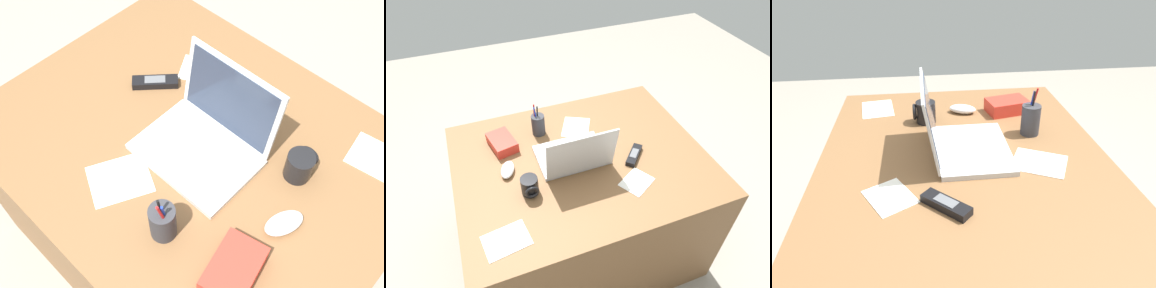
{
  "view_description": "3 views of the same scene",
  "coord_description": "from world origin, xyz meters",
  "views": [
    {
      "loc": [
        0.53,
        -0.57,
        1.82
      ],
      "look_at": [
        0.05,
        -0.06,
        0.83
      ],
      "focal_mm": 42.52,
      "sensor_mm": 36.0,
      "label": 1
    },
    {
      "loc": [
        0.42,
        1.08,
        1.86
      ],
      "look_at": [
        0.01,
        -0.02,
        0.81
      ],
      "focal_mm": 30.97,
      "sensor_mm": 36.0,
      "label": 2
    },
    {
      "loc": [
        -0.98,
        0.12,
        1.34
      ],
      "look_at": [
        0.01,
        0.0,
        0.77
      ],
      "focal_mm": 32.77,
      "sensor_mm": 36.0,
      "label": 3
    }
  ],
  "objects": [
    {
      "name": "pen_holder",
      "position": [
        0.14,
        -0.26,
        0.78
      ],
      "size": [
        0.07,
        0.07,
        0.17
      ],
      "color": "#333338",
      "rests_on": "desk"
    },
    {
      "name": "computer_mouse",
      "position": [
        0.35,
        -0.04,
        0.74
      ],
      "size": [
        0.09,
        0.13,
        0.03
      ],
      "primitive_type": "ellipsoid",
      "rotation": [
        0.0,
        0.0,
        -0.35
      ],
      "color": "white",
      "rests_on": "desk"
    },
    {
      "name": "paper_note_left",
      "position": [
        -0.18,
        0.23,
        0.73
      ],
      "size": [
        0.18,
        0.17,
        0.0
      ],
      "primitive_type": "cube",
      "rotation": [
        0.0,
        0.0,
        0.52
      ],
      "color": "white",
      "rests_on": "desk"
    },
    {
      "name": "desk",
      "position": [
        0.0,
        0.0,
        0.36
      ],
      "size": [
        1.21,
        0.96,
        0.72
      ],
      "primitive_type": "cube",
      "color": "brown",
      "rests_on": "ground"
    },
    {
      "name": "ground_plane",
      "position": [
        0.0,
        0.0,
        0.0
      ],
      "size": [
        6.0,
        6.0,
        0.0
      ],
      "primitive_type": "plane",
      "color": "gray"
    },
    {
      "name": "paper_note_right",
      "position": [
        -0.06,
        -0.23,
        0.73
      ],
      "size": [
        0.2,
        0.21,
        0.0
      ],
      "primitive_type": "cube",
      "rotation": [
        0.0,
        0.0,
        -0.47
      ],
      "color": "white",
      "rests_on": "desk"
    },
    {
      "name": "laptop",
      "position": [
        0.04,
        0.01,
        0.77
      ],
      "size": [
        0.33,
        0.28,
        0.25
      ],
      "color": "silver",
      "rests_on": "desk"
    },
    {
      "name": "coffee_mug_white",
      "position": [
        0.28,
        0.12,
        0.77
      ],
      "size": [
        0.08,
        0.09,
        0.09
      ],
      "color": "black",
      "rests_on": "desk"
    },
    {
      "name": "snack_bag",
      "position": [
        0.34,
        -0.22,
        0.75
      ],
      "size": [
        0.14,
        0.18,
        0.05
      ],
      "primitive_type": "cube",
      "rotation": [
        0.0,
        0.0,
        0.22
      ],
      "color": "red",
      "rests_on": "desk"
    },
    {
      "name": "paper_note_near_laptop",
      "position": [
        0.43,
        0.32,
        0.73
      ],
      "size": [
        0.19,
        0.15,
        0.0
      ],
      "primitive_type": "cube",
      "rotation": [
        0.0,
        0.0,
        0.14
      ],
      "color": "white",
      "rests_on": "desk"
    },
    {
      "name": "cordless_phone",
      "position": [
        -0.25,
        0.08,
        0.74
      ],
      "size": [
        0.13,
        0.14,
        0.03
      ],
      "color": "black",
      "rests_on": "desk"
    }
  ]
}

